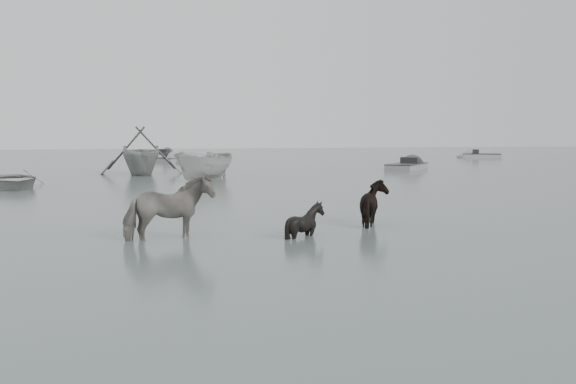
% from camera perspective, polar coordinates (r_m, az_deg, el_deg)
% --- Properties ---
extents(ground, '(140.00, 140.00, 0.00)m').
position_cam_1_polar(ground, '(14.53, 3.27, -4.38)').
color(ground, '#4A5952').
rests_on(ground, ground).
extents(pony_pinto, '(2.19, 1.46, 1.69)m').
position_cam_1_polar(pony_pinto, '(14.94, -10.60, -0.91)').
color(pony_pinto, black).
rests_on(pony_pinto, ground).
extents(pony_dark, '(1.25, 1.43, 1.39)m').
position_cam_1_polar(pony_dark, '(17.09, 7.90, -0.58)').
color(pony_dark, black).
rests_on(pony_dark, ground).
extents(pony_black, '(1.16, 1.06, 1.18)m').
position_cam_1_polar(pony_black, '(15.11, 1.51, -1.72)').
color(pony_black, black).
rests_on(pony_black, ground).
extents(rowboat_lead, '(4.32, 5.10, 0.90)m').
position_cam_1_polar(rowboat_lead, '(30.07, -23.42, 1.20)').
color(rowboat_lead, '#ABABA6').
rests_on(rowboat_lead, ground).
extents(rowboat_trail, '(4.76, 5.47, 2.81)m').
position_cam_1_polar(rowboat_trail, '(36.72, -12.92, 3.74)').
color(rowboat_trail, '#9A9C9A').
rests_on(rowboat_trail, ground).
extents(boat_small, '(3.85, 4.15, 1.59)m').
position_cam_1_polar(boat_small, '(31.65, -7.42, 2.45)').
color(boat_small, '#ADAEA9').
rests_on(boat_small, ground).
extents(skiff_port, '(4.61, 5.17, 0.75)m').
position_cam_1_polar(skiff_port, '(40.66, 10.51, 2.50)').
color(skiff_port, gray).
rests_on(skiff_port, ground).
extents(skiff_mid, '(4.04, 5.15, 0.75)m').
position_cam_1_polar(skiff_mid, '(49.28, -10.73, 3.03)').
color(skiff_mid, gray).
rests_on(skiff_mid, ground).
extents(skiff_star, '(4.66, 3.23, 0.75)m').
position_cam_1_polar(skiff_star, '(58.78, 16.84, 3.29)').
color(skiff_star, '#ADADA9').
rests_on(skiff_star, ground).
extents(skiff_far, '(5.19, 5.78, 0.75)m').
position_cam_1_polar(skiff_far, '(57.49, -11.52, 3.37)').
color(skiff_far, '#ABAEAB').
rests_on(skiff_far, ground).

